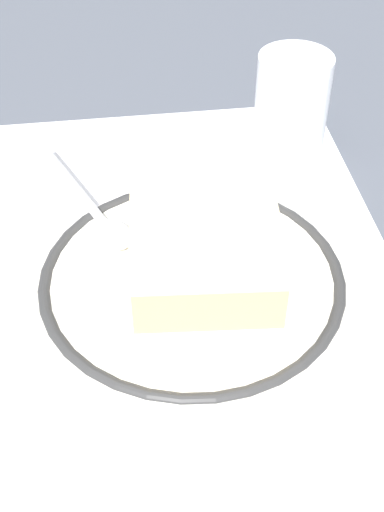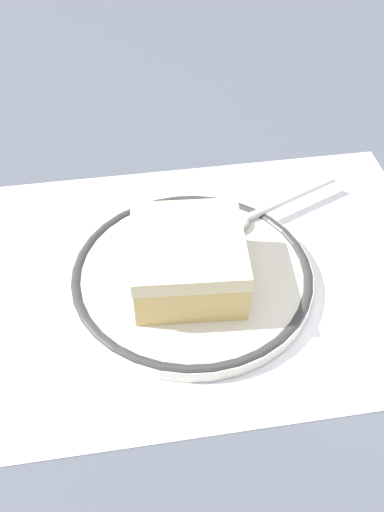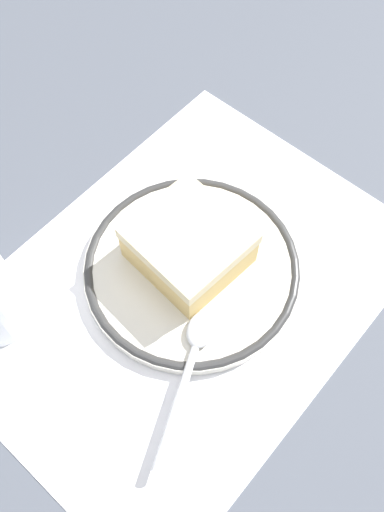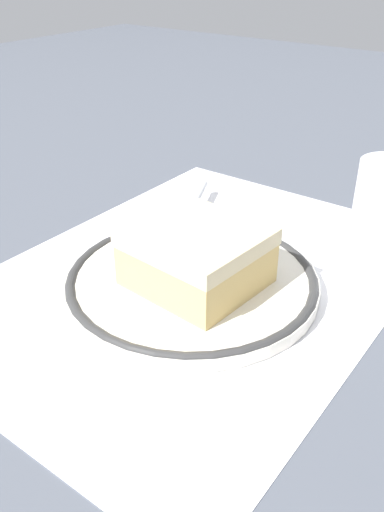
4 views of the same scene
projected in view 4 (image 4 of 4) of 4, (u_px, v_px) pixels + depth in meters
The scene contains 5 objects.
ground_plane at pixel (197, 277), 0.48m from camera, with size 2.40×2.40×0.00m, color #4C515B.
placemat at pixel (197, 276), 0.48m from camera, with size 0.43×0.32×0.00m, color white.
plate at pixel (192, 280), 0.46m from camera, with size 0.22×0.22×0.01m.
cake_slice at pixel (197, 256), 0.44m from camera, with size 0.10×0.11×0.05m.
spoon at pixel (185, 220), 0.54m from camera, with size 0.14×0.08×0.01m.
Camera 4 is at (0.33, 0.24, 0.26)m, focal length 38.10 mm.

